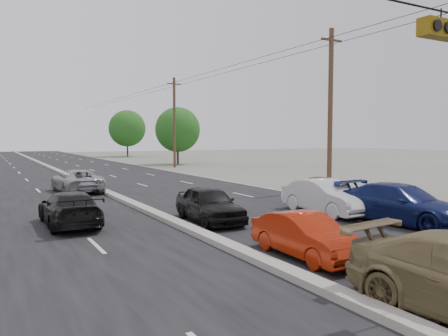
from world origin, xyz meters
The scene contains 15 objects.
ground centered at (0.00, 0.00, 0.00)m, with size 200.00×200.00×0.00m, color #606356.
road_surface centered at (0.00, 30.00, 0.00)m, with size 20.00×160.00×0.02m, color black.
center_median centered at (0.00, 30.00, 0.10)m, with size 0.50×160.00×0.20m, color gray.
utility_pole_right_b centered at (12.50, 15.00, 5.11)m, with size 1.60×0.30×10.00m.
utility_pole_right_c centered at (12.50, 40.00, 5.11)m, with size 1.60×0.30×10.00m.
traffic_signals centered at (1.40, 0.00, 5.49)m, with size 25.00×0.30×0.54m.
tree_right_mid centered at (15.00, 45.00, 4.34)m, with size 5.60×5.60×7.14m.
tree_right_far centered at (16.00, 70.00, 4.96)m, with size 6.40×6.40×8.16m.
red_sedan centered at (1.40, 3.82, 0.62)m, with size 1.30×3.73×1.23m, color #9F2009.
queue_car_a centered at (1.40, 9.71, 0.71)m, with size 1.67×4.16×1.42m, color black.
queue_car_b centered at (6.70, 8.89, 0.75)m, with size 1.58×4.54×1.49m, color silver.
queue_car_d centered at (7.76, 5.78, 0.77)m, with size 2.15×5.28×1.53m, color #0F194F.
queue_car_e centered at (9.59, 11.95, 0.65)m, with size 1.54×3.84×1.31m, color maroon.
oncoming_near centered at (-3.57, 11.61, 0.65)m, with size 1.83×4.51×1.31m, color black.
oncoming_far centered at (-1.40, 22.00, 0.70)m, with size 2.32×5.02×1.40m, color #919398.
Camera 1 is at (-6.37, -5.52, 3.35)m, focal length 35.00 mm.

